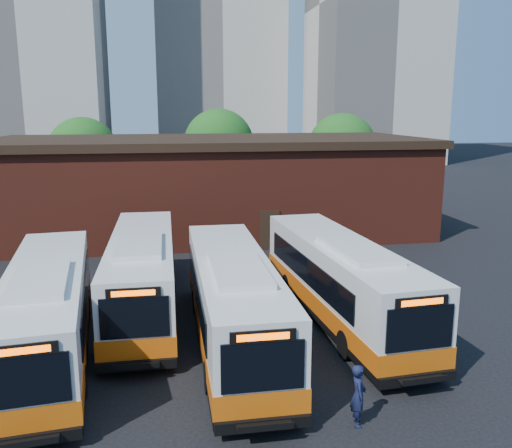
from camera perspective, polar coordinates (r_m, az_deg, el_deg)
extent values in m
plane|color=black|center=(19.09, 0.47, -13.67)|extent=(220.00, 220.00, 0.00)
cube|color=silver|center=(19.79, -21.11, -8.24)|extent=(3.70, 11.65, 2.72)
cube|color=#D1570D|center=(20.06, -20.94, -10.36)|extent=(3.75, 11.71, 0.67)
cube|color=black|center=(20.24, -20.84, -11.61)|extent=(3.74, 11.70, 0.24)
cube|color=black|center=(14.41, -23.17, -14.99)|extent=(2.06, 0.29, 1.29)
cube|color=black|center=(14.08, -23.44, -12.12)|extent=(1.62, 0.24, 0.31)
cube|color=#FF5905|center=(14.05, -23.46, -12.17)|extent=(1.28, 0.16, 0.17)
cube|color=black|center=(15.10, -22.69, -20.28)|extent=(2.43, 0.41, 0.31)
cube|color=black|center=(14.86, -22.82, -20.41)|extent=(1.42, 0.52, 0.06)
cube|color=black|center=(14.68, -22.93, -20.55)|extent=(1.38, 0.19, 0.17)
cube|color=black|center=(20.23, -24.60, -7.31)|extent=(1.05, 8.88, 1.00)
cube|color=black|center=(19.97, -17.51, -7.00)|extent=(1.05, 8.88, 1.00)
cube|color=silver|center=(17.99, -21.84, -5.42)|extent=(2.09, 4.17, 0.21)
cylinder|color=black|center=(17.20, -17.94, -15.55)|extent=(0.41, 0.98, 0.95)
cylinder|color=black|center=(23.18, -22.99, -8.63)|extent=(0.41, 0.98, 0.95)
cylinder|color=black|center=(22.99, -17.48, -8.39)|extent=(0.41, 0.98, 0.95)
cube|color=silver|center=(22.89, -11.86, -4.87)|extent=(2.50, 11.68, 2.77)
cube|color=#D1570D|center=(23.13, -11.77, -6.77)|extent=(2.54, 11.73, 0.68)
cube|color=black|center=(23.29, -11.72, -7.91)|extent=(2.53, 11.72, 0.24)
cube|color=black|center=(17.26, -12.66, -9.61)|extent=(2.11, 0.06, 1.31)
cube|color=black|center=(16.97, -12.79, -7.09)|extent=(1.65, 0.06, 0.31)
cube|color=#FF5905|center=(16.94, -12.79, -7.13)|extent=(1.31, 0.02, 0.18)
cube|color=black|center=(17.83, -12.44, -14.34)|extent=(2.48, 0.14, 0.31)
cube|color=black|center=(17.59, -12.49, -14.38)|extent=(1.41, 0.37, 0.06)
cube|color=black|center=(17.40, -12.53, -14.43)|extent=(1.41, 0.04, 0.18)
cube|color=black|center=(23.29, -14.97, -4.05)|extent=(0.06, 9.11, 1.02)
cube|color=black|center=(23.16, -8.72, -3.86)|extent=(0.06, 9.11, 1.02)
cube|color=silver|center=(21.10, -12.19, -2.15)|extent=(1.69, 4.09, 0.21)
cylinder|color=black|center=(20.29, -15.31, -11.00)|extent=(0.31, 0.97, 0.97)
cylinder|color=black|center=(20.16, -8.83, -10.85)|extent=(0.31, 0.97, 0.97)
cylinder|color=black|center=(26.30, -13.94, -5.58)|extent=(0.31, 0.97, 0.97)
cylinder|color=black|center=(26.20, -9.01, -5.44)|extent=(0.31, 0.97, 0.97)
cube|color=silver|center=(19.36, -2.42, -7.74)|extent=(2.52, 11.72, 2.78)
cube|color=#D1570D|center=(19.65, -2.40, -9.95)|extent=(2.57, 11.77, 0.68)
cube|color=black|center=(19.83, -2.39, -11.26)|extent=(2.56, 11.76, 0.24)
cube|color=black|center=(13.89, 0.73, -14.79)|extent=(2.12, 0.06, 1.32)
cube|color=black|center=(13.54, 0.75, -11.75)|extent=(1.66, 0.06, 0.31)
cube|color=#FF5905|center=(13.51, 0.78, -11.81)|extent=(1.32, 0.02, 0.18)
cube|color=black|center=(14.62, 0.76, -20.37)|extent=(2.49, 0.14, 0.31)
cube|color=black|center=(14.38, 0.93, -20.52)|extent=(1.42, 0.37, 0.06)
cube|color=black|center=(14.19, 1.07, -20.66)|extent=(1.42, 0.04, 0.18)
cube|color=black|center=(19.54, -6.29, -6.78)|extent=(0.07, 9.14, 1.03)
cube|color=black|center=(19.82, 1.10, -6.43)|extent=(0.07, 9.14, 1.03)
cube|color=silver|center=(17.52, -1.86, -4.75)|extent=(1.70, 4.11, 0.21)
cylinder|color=black|center=(16.73, -4.88, -15.76)|extent=(0.31, 0.98, 0.98)
cylinder|color=black|center=(17.03, 2.99, -15.20)|extent=(0.31, 0.98, 0.98)
cylinder|color=black|center=(22.62, -6.26, -8.19)|extent=(0.31, 0.98, 0.98)
cylinder|color=black|center=(22.84, -0.55, -7.92)|extent=(0.31, 0.98, 0.98)
cube|color=silver|center=(21.80, 8.86, -5.54)|extent=(3.43, 12.01, 2.81)
cube|color=#D1570D|center=(22.05, 8.79, -7.56)|extent=(3.48, 12.06, 0.69)
cube|color=black|center=(22.22, 8.75, -8.76)|extent=(3.47, 12.05, 0.25)
cube|color=black|center=(16.71, 16.87, -10.48)|extent=(2.14, 0.22, 1.33)
cube|color=black|center=(16.42, 17.07, -7.84)|extent=(1.68, 0.19, 0.32)
cube|color=#FF5905|center=(16.39, 17.13, -7.88)|extent=(1.33, 0.12, 0.18)
cube|color=black|center=(17.32, 16.65, -15.39)|extent=(2.52, 0.33, 0.32)
cube|color=black|center=(17.10, 17.07, -15.41)|extent=(1.46, 0.48, 0.06)
cube|color=black|center=(16.94, 17.40, -15.45)|extent=(1.43, 0.15, 0.18)
cube|color=black|center=(21.62, 5.32, -4.84)|extent=(0.76, 9.22, 1.04)
cube|color=black|center=(22.57, 11.51, -4.31)|extent=(0.76, 9.22, 1.04)
cube|color=silver|center=(20.08, 10.62, -2.66)|extent=(2.03, 4.27, 0.22)
cylinder|color=black|center=(18.94, 9.46, -12.41)|extent=(0.39, 1.01, 0.99)
cylinder|color=black|center=(19.90, 15.63, -11.47)|extent=(0.39, 1.01, 0.99)
cylinder|color=black|center=(24.63, 3.45, -6.43)|extent=(0.39, 1.01, 0.99)
cylinder|color=black|center=(25.38, 8.40, -5.98)|extent=(0.39, 1.01, 0.99)
imported|color=#131837|center=(15.26, 10.72, -17.28)|extent=(0.51, 0.68, 1.71)
cube|color=maroon|center=(37.44, -4.82, 3.85)|extent=(28.00, 12.00, 6.00)
cube|color=black|center=(37.13, -4.90, 8.67)|extent=(28.60, 12.60, 0.50)
cube|color=black|center=(32.27, 1.45, -0.67)|extent=(1.20, 0.08, 2.40)
cylinder|color=#382314|center=(49.93, -17.49, 3.46)|extent=(0.36, 0.36, 2.70)
sphere|color=#1A4D15|center=(49.58, -17.72, 7.24)|extent=(6.00, 6.00, 6.00)
cylinder|color=#382314|center=(51.64, -3.86, 4.40)|extent=(0.36, 0.36, 2.95)
sphere|color=#1A4D15|center=(51.29, -3.92, 8.40)|extent=(6.56, 6.56, 6.56)
cylinder|color=#382314|center=(51.00, 8.91, 4.10)|extent=(0.36, 0.36, 2.81)
sphere|color=#1A4D15|center=(50.66, 9.03, 7.95)|extent=(6.24, 6.24, 6.24)
cube|color=beige|center=(92.47, 12.46, 21.51)|extent=(18.00, 18.00, 48.00)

